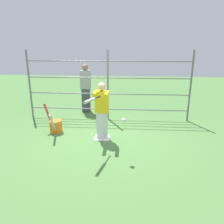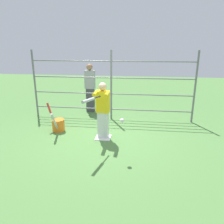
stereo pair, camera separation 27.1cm
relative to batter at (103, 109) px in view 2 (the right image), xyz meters
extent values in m
plane|color=#4C7A3D|center=(0.00, -0.02, -0.81)|extent=(24.00, 24.00, 0.00)
cube|color=white|center=(0.00, -0.02, -0.80)|extent=(0.40, 0.40, 0.02)
cylinder|color=slate|center=(-2.62, -1.62, 0.31)|extent=(0.06, 0.06, 2.25)
cylinder|color=slate|center=(0.00, -1.62, 0.31)|extent=(0.06, 0.06, 2.25)
cylinder|color=slate|center=(2.62, -1.62, 0.31)|extent=(0.06, 0.06, 2.25)
cylinder|color=slate|center=(0.00, -1.62, -0.47)|extent=(5.23, 0.04, 0.04)
cylinder|color=slate|center=(0.00, -1.62, 0.05)|extent=(5.23, 0.04, 0.04)
cylinder|color=slate|center=(0.00, -1.62, 0.57)|extent=(5.23, 0.04, 0.04)
cylinder|color=slate|center=(0.00, -1.62, 1.10)|extent=(5.23, 0.04, 0.04)
cube|color=silver|center=(0.00, -0.02, -0.45)|extent=(0.29, 0.21, 0.72)
cube|color=yellow|center=(0.00, -0.02, 0.20)|extent=(0.35, 0.23, 0.57)
sphere|color=beige|center=(0.00, -0.02, 0.59)|extent=(0.20, 0.20, 0.20)
cylinder|color=yellow|center=(-0.15, 0.21, 0.45)|extent=(0.09, 0.40, 0.09)
cylinder|color=yellow|center=(0.15, 0.16, 0.45)|extent=(0.09, 0.40, 0.09)
sphere|color=black|center=(0.00, 0.39, 0.43)|extent=(0.05, 0.05, 0.05)
cylinder|color=black|center=(0.04, 0.54, 0.44)|extent=(0.11, 0.32, 0.05)
cylinder|color=#B2B2B7|center=(0.14, 0.94, 0.47)|extent=(0.19, 0.49, 0.10)
sphere|color=white|center=(-0.59, 0.99, 0.06)|extent=(0.10, 0.10, 0.10)
cylinder|color=orange|center=(1.37, -0.34, -0.64)|extent=(0.35, 0.35, 0.34)
torus|color=orange|center=(1.37, -0.34, -0.47)|extent=(0.36, 0.36, 0.01)
cylinder|color=#B2B2B7|center=(1.34, -0.03, -0.44)|extent=(0.12, 0.55, 0.69)
cylinder|color=black|center=(1.57, -0.40, -0.39)|extent=(0.32, 0.14, 0.77)
cylinder|color=red|center=(1.57, -0.40, -0.39)|extent=(0.32, 0.14, 0.78)
cube|color=#3F3F47|center=(0.88, -2.37, -0.38)|extent=(0.29, 0.18, 0.87)
cube|color=#99999E|center=(0.88, -2.37, 0.39)|extent=(0.36, 0.20, 0.65)
sphere|color=#9E7051|center=(0.88, -2.37, 0.83)|extent=(0.23, 0.23, 0.23)
camera|label=1|loc=(-0.68, 5.34, 1.60)|focal=35.00mm
camera|label=2|loc=(-0.95, 5.32, 1.60)|focal=35.00mm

